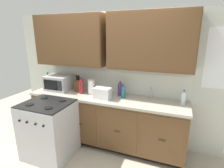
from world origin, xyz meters
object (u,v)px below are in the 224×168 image
(stove_range, at_px, (49,130))
(bottle_red, at_px, (81,86))
(toaster, at_px, (102,93))
(bottle_green, at_px, (48,80))
(knife_block, at_px, (79,85))
(paper_towel_roll, at_px, (91,87))
(bottle_teal, at_px, (123,92))
(bottle_clear, at_px, (183,98))
(bottle_violet, at_px, (120,89))
(microwave, at_px, (58,83))

(stove_range, height_order, bottle_red, bottle_red)
(toaster, bearing_deg, bottle_red, 166.79)
(bottle_green, bearing_deg, knife_block, -1.82)
(paper_towel_roll, bearing_deg, stove_range, -122.68)
(bottle_teal, bearing_deg, bottle_green, 177.14)
(knife_block, height_order, bottle_teal, knife_block)
(toaster, height_order, bottle_teal, bottle_teal)
(bottle_clear, bearing_deg, toaster, -170.83)
(knife_block, relative_size, bottle_red, 1.05)
(bottle_violet, bearing_deg, bottle_clear, -3.21)
(bottle_teal, relative_size, bottle_clear, 0.99)
(bottle_violet, bearing_deg, bottle_teal, -48.19)
(toaster, height_order, bottle_violet, bottle_violet)
(bottle_clear, relative_size, bottle_red, 0.78)
(knife_block, distance_m, bottle_green, 0.73)
(toaster, xyz_separation_m, bottle_green, (-1.33, 0.24, 0.06))
(stove_range, distance_m, bottle_red, 0.91)
(bottle_red, bearing_deg, stove_range, -112.24)
(knife_block, bearing_deg, stove_range, -100.47)
(microwave, bearing_deg, bottle_teal, 0.16)
(bottle_green, bearing_deg, microwave, -15.06)
(microwave, bearing_deg, paper_towel_roll, 0.37)
(microwave, bearing_deg, bottle_clear, 1.18)
(stove_range, distance_m, toaster, 1.06)
(knife_block, distance_m, bottle_clear, 1.86)
(stove_range, relative_size, bottle_clear, 4.10)
(knife_block, height_order, bottle_red, knife_block)
(knife_block, xyz_separation_m, paper_towel_roll, (0.30, -0.06, 0.01))
(bottle_teal, height_order, bottle_clear, bottle_clear)
(bottle_green, height_order, bottle_red, bottle_green)
(paper_towel_roll, height_order, bottle_teal, paper_towel_roll)
(toaster, relative_size, bottle_clear, 1.21)
(stove_range, bearing_deg, knife_block, 79.53)
(toaster, height_order, paper_towel_roll, paper_towel_roll)
(paper_towel_roll, xyz_separation_m, bottle_violet, (0.52, 0.10, -0.00))
(bottle_red, bearing_deg, bottle_teal, 3.61)
(stove_range, distance_m, bottle_violet, 1.37)
(microwave, relative_size, bottle_clear, 2.07)
(bottle_clear, xyz_separation_m, bottle_violet, (-1.04, 0.06, 0.01))
(toaster, xyz_separation_m, bottle_clear, (1.27, 0.20, 0.02))
(toaster, bearing_deg, microwave, 171.12)
(bottle_clear, height_order, bottle_red, bottle_red)
(bottle_clear, bearing_deg, bottle_teal, -177.41)
(knife_block, bearing_deg, paper_towel_roll, -10.85)
(knife_block, xyz_separation_m, bottle_violet, (0.82, 0.04, 0.01))
(toaster, height_order, bottle_green, bottle_green)
(bottle_red, bearing_deg, bottle_violet, 12.26)
(stove_range, xyz_separation_m, bottle_violet, (0.96, 0.78, 0.58))
(stove_range, xyz_separation_m, paper_towel_roll, (0.44, 0.68, 0.59))
(knife_block, bearing_deg, bottle_teal, -3.69)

